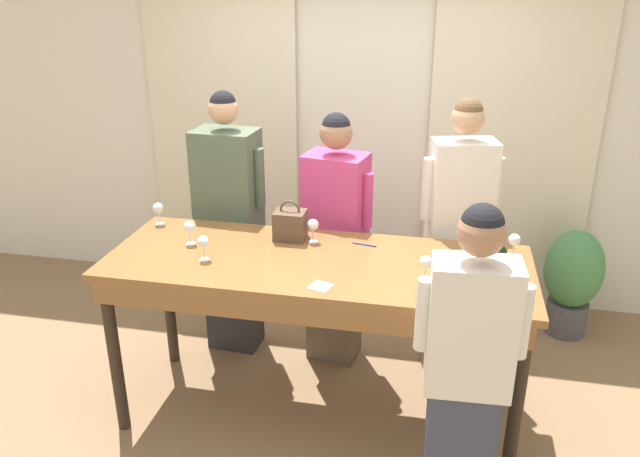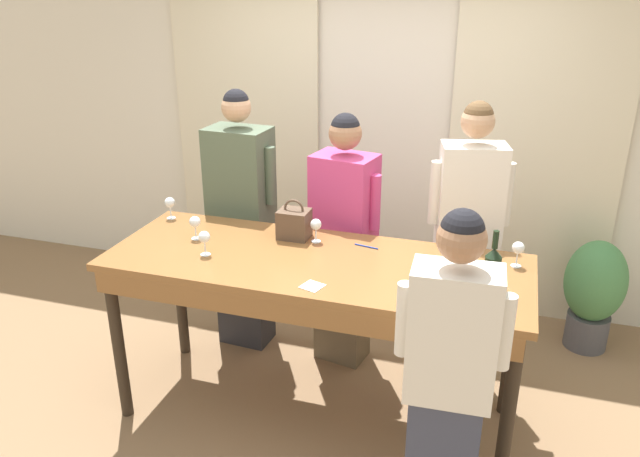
{
  "view_description": "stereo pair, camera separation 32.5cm",
  "coord_description": "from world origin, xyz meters",
  "px_view_note": "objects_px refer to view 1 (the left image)",
  "views": [
    {
      "loc": [
        0.64,
        -3.02,
        2.48
      ],
      "look_at": [
        0.0,
        0.09,
        1.18
      ],
      "focal_mm": 35.0,
      "sensor_mm": 36.0,
      "label": 1
    },
    {
      "loc": [
        0.96,
        -2.94,
        2.48
      ],
      "look_at": [
        0.0,
        0.09,
        1.18
      ],
      "focal_mm": 35.0,
      "sensor_mm": 36.0,
      "label": 2
    }
  ],
  "objects_px": {
    "wine_bottle": "(497,266)",
    "guest_pink_top": "(335,240)",
    "wine_glass_front_mid": "(478,272)",
    "wine_glass_center_right": "(313,225)",
    "wine_glass_back_left": "(158,209)",
    "wine_glass_center_mid": "(189,228)",
    "wine_glass_front_left": "(203,243)",
    "potted_plant": "(572,278)",
    "tasting_bar": "(316,281)",
    "wine_glass_center_left": "(425,263)",
    "host_pouring": "(467,371)",
    "guest_olive_jacket": "(230,225)",
    "guest_cream_sweater": "(457,240)",
    "wine_glass_front_right": "(514,241)",
    "handbag": "(290,224)"
  },
  "relations": [
    {
      "from": "tasting_bar",
      "to": "wine_glass_center_mid",
      "type": "height_order",
      "value": "wine_glass_center_mid"
    },
    {
      "from": "handbag",
      "to": "guest_pink_top",
      "type": "distance_m",
      "value": 0.5
    },
    {
      "from": "guest_pink_top",
      "to": "host_pouring",
      "type": "distance_m",
      "value": 1.53
    },
    {
      "from": "wine_glass_center_left",
      "to": "wine_glass_center_mid",
      "type": "distance_m",
      "value": 1.37
    },
    {
      "from": "potted_plant",
      "to": "wine_glass_center_right",
      "type": "bearing_deg",
      "value": -148.14
    },
    {
      "from": "tasting_bar",
      "to": "wine_glass_back_left",
      "type": "height_order",
      "value": "wine_glass_back_left"
    },
    {
      "from": "wine_glass_front_right",
      "to": "handbag",
      "type": "bearing_deg",
      "value": 179.37
    },
    {
      "from": "wine_glass_center_mid",
      "to": "potted_plant",
      "type": "xyz_separation_m",
      "value": [
        2.37,
        1.22,
        -0.68
      ]
    },
    {
      "from": "wine_glass_back_left",
      "to": "wine_glass_front_right",
      "type": "bearing_deg",
      "value": -1.85
    },
    {
      "from": "wine_glass_center_right",
      "to": "guest_pink_top",
      "type": "distance_m",
      "value": 0.48
    },
    {
      "from": "wine_glass_center_mid",
      "to": "guest_olive_jacket",
      "type": "relative_size",
      "value": 0.08
    },
    {
      "from": "guest_pink_top",
      "to": "guest_cream_sweater",
      "type": "xyz_separation_m",
      "value": [
        0.77,
        0.0,
        0.07
      ]
    },
    {
      "from": "wine_glass_front_left",
      "to": "guest_pink_top",
      "type": "height_order",
      "value": "guest_pink_top"
    },
    {
      "from": "wine_glass_front_mid",
      "to": "wine_glass_center_right",
      "type": "relative_size",
      "value": 1.0
    },
    {
      "from": "wine_glass_front_left",
      "to": "wine_glass_center_left",
      "type": "height_order",
      "value": "same"
    },
    {
      "from": "wine_glass_front_left",
      "to": "guest_pink_top",
      "type": "xyz_separation_m",
      "value": [
        0.59,
        0.77,
        -0.26
      ]
    },
    {
      "from": "wine_glass_center_right",
      "to": "host_pouring",
      "type": "bearing_deg",
      "value": -44.8
    },
    {
      "from": "tasting_bar",
      "to": "wine_glass_front_left",
      "type": "relative_size",
      "value": 16.43
    },
    {
      "from": "wine_glass_back_left",
      "to": "guest_cream_sweater",
      "type": "distance_m",
      "value": 1.87
    },
    {
      "from": "wine_glass_center_left",
      "to": "host_pouring",
      "type": "distance_m",
      "value": 0.61
    },
    {
      "from": "wine_glass_front_left",
      "to": "potted_plant",
      "type": "height_order",
      "value": "wine_glass_front_left"
    },
    {
      "from": "wine_glass_front_right",
      "to": "wine_glass_center_left",
      "type": "relative_size",
      "value": 1.0
    },
    {
      "from": "guest_olive_jacket",
      "to": "guest_cream_sweater",
      "type": "relative_size",
      "value": 0.99
    },
    {
      "from": "wine_glass_front_right",
      "to": "guest_cream_sweater",
      "type": "relative_size",
      "value": 0.08
    },
    {
      "from": "wine_glass_front_left",
      "to": "potted_plant",
      "type": "distance_m",
      "value": 2.71
    },
    {
      "from": "wine_glass_front_mid",
      "to": "wine_glass_center_left",
      "type": "height_order",
      "value": "same"
    },
    {
      "from": "wine_glass_back_left",
      "to": "potted_plant",
      "type": "distance_m",
      "value": 2.93
    },
    {
      "from": "wine_glass_front_left",
      "to": "wine_glass_center_mid",
      "type": "xyz_separation_m",
      "value": [
        -0.16,
        0.19,
        0.0
      ]
    },
    {
      "from": "wine_glass_front_mid",
      "to": "wine_glass_back_left",
      "type": "height_order",
      "value": "same"
    },
    {
      "from": "tasting_bar",
      "to": "guest_olive_jacket",
      "type": "xyz_separation_m",
      "value": [
        -0.73,
        0.67,
        0.01
      ]
    },
    {
      "from": "guest_pink_top",
      "to": "wine_glass_center_left",
      "type": "bearing_deg",
      "value": -52.25
    },
    {
      "from": "tasting_bar",
      "to": "guest_pink_top",
      "type": "relative_size",
      "value": 1.36
    },
    {
      "from": "wine_glass_center_mid",
      "to": "potted_plant",
      "type": "bearing_deg",
      "value": 27.22
    },
    {
      "from": "host_pouring",
      "to": "wine_glass_front_left",
      "type": "bearing_deg",
      "value": 159.94
    },
    {
      "from": "wine_glass_center_mid",
      "to": "guest_cream_sweater",
      "type": "bearing_deg",
      "value": 20.82
    },
    {
      "from": "wine_glass_back_left",
      "to": "potted_plant",
      "type": "xyz_separation_m",
      "value": [
        2.68,
        0.97,
        -0.68
      ]
    },
    {
      "from": "wine_bottle",
      "to": "wine_glass_front_left",
      "type": "distance_m",
      "value": 1.54
    },
    {
      "from": "wine_glass_front_mid",
      "to": "wine_glass_center_left",
      "type": "relative_size",
      "value": 1.0
    },
    {
      "from": "wine_bottle",
      "to": "potted_plant",
      "type": "height_order",
      "value": "wine_bottle"
    },
    {
      "from": "wine_glass_center_left",
      "to": "guest_cream_sweater",
      "type": "distance_m",
      "value": 0.82
    },
    {
      "from": "wine_glass_back_left",
      "to": "guest_pink_top",
      "type": "relative_size",
      "value": 0.08
    },
    {
      "from": "wine_glass_front_left",
      "to": "wine_glass_center_left",
      "type": "distance_m",
      "value": 1.19
    },
    {
      "from": "handbag",
      "to": "guest_olive_jacket",
      "type": "distance_m",
      "value": 0.67
    },
    {
      "from": "guest_pink_top",
      "to": "guest_cream_sweater",
      "type": "height_order",
      "value": "guest_cream_sweater"
    },
    {
      "from": "wine_glass_center_mid",
      "to": "wine_glass_center_right",
      "type": "bearing_deg",
      "value": 14.16
    },
    {
      "from": "tasting_bar",
      "to": "guest_olive_jacket",
      "type": "relative_size",
      "value": 1.28
    },
    {
      "from": "wine_bottle",
      "to": "guest_pink_top",
      "type": "bearing_deg",
      "value": 139.85
    },
    {
      "from": "wine_glass_front_mid",
      "to": "guest_pink_top",
      "type": "distance_m",
      "value": 1.23
    },
    {
      "from": "handbag",
      "to": "wine_glass_center_left",
      "type": "relative_size",
      "value": 1.69
    },
    {
      "from": "wine_glass_center_mid",
      "to": "wine_glass_back_left",
      "type": "height_order",
      "value": "same"
    }
  ]
}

